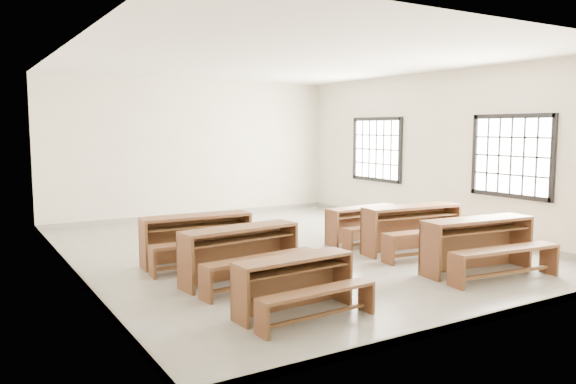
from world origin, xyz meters
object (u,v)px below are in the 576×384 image
desk_set_3 (480,241)px  desk_set_5 (364,222)px  desk_set_1 (242,250)px  desk_set_4 (414,226)px  desk_set_2 (198,236)px  desk_set_0 (296,281)px

desk_set_3 → desk_set_5: (-0.07, 2.54, -0.08)m
desk_set_3 → desk_set_5: bearing=97.8°
desk_set_1 → desk_set_3: (3.17, -1.31, 0.02)m
desk_set_4 → desk_set_2: bearing=167.4°
desk_set_1 → desk_set_2: (-0.12, 1.28, 0.00)m
desk_set_3 → desk_set_1: bearing=163.6°
desk_set_3 → desk_set_5: size_ratio=1.24×
desk_set_0 → desk_set_2: desk_set_2 is taller
desk_set_5 → desk_set_4: bearing=-82.1°
desk_set_0 → desk_set_1: desk_set_1 is taller
desk_set_0 → desk_set_4: size_ratio=0.80×
desk_set_5 → desk_set_0: bearing=-141.2°
desk_set_0 → desk_set_5: size_ratio=1.00×
desk_set_0 → desk_set_1: bearing=84.3°
desk_set_3 → desk_set_4: bearing=91.7°
desk_set_2 → desk_set_3: bearing=-34.6°
desk_set_4 → desk_set_5: desk_set_4 is taller
desk_set_0 → desk_set_2: (-0.06, 2.76, 0.06)m
desk_set_2 → desk_set_4: bearing=-14.6°
desk_set_2 → desk_set_3: desk_set_3 is taller
desk_set_0 → desk_set_2: size_ratio=0.85×
desk_set_1 → desk_set_3: bearing=-28.6°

